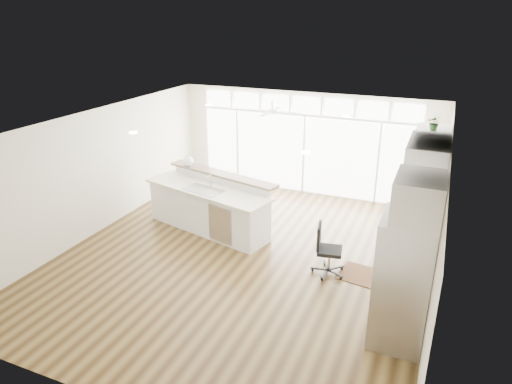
% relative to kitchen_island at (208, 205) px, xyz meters
% --- Properties ---
extents(floor, '(7.00, 8.00, 0.02)m').
position_rel_kitchen_island_xyz_m(floor, '(1.25, -0.83, -0.62)').
color(floor, '#3C2912').
rests_on(floor, ground).
extents(ceiling, '(7.00, 8.00, 0.02)m').
position_rel_kitchen_island_xyz_m(ceiling, '(1.25, -0.83, 2.09)').
color(ceiling, white).
rests_on(ceiling, wall_back).
extents(wall_back, '(7.00, 0.04, 2.70)m').
position_rel_kitchen_island_xyz_m(wall_back, '(1.25, 3.17, 0.74)').
color(wall_back, silver).
rests_on(wall_back, floor).
extents(wall_front, '(7.00, 0.04, 2.70)m').
position_rel_kitchen_island_xyz_m(wall_front, '(1.25, -4.83, 0.74)').
color(wall_front, silver).
rests_on(wall_front, floor).
extents(wall_left, '(0.04, 8.00, 2.70)m').
position_rel_kitchen_island_xyz_m(wall_left, '(-2.25, -0.83, 0.74)').
color(wall_left, silver).
rests_on(wall_left, floor).
extents(wall_right, '(0.04, 8.00, 2.70)m').
position_rel_kitchen_island_xyz_m(wall_right, '(4.75, -0.83, 0.74)').
color(wall_right, silver).
rests_on(wall_right, floor).
extents(glass_wall, '(5.80, 0.06, 2.08)m').
position_rel_kitchen_island_xyz_m(glass_wall, '(1.25, 3.11, 0.44)').
color(glass_wall, white).
rests_on(glass_wall, wall_back).
extents(transom_row, '(5.90, 0.06, 0.40)m').
position_rel_kitchen_island_xyz_m(transom_row, '(1.25, 3.11, 1.77)').
color(transom_row, white).
rests_on(transom_row, wall_back).
extents(desk_window, '(0.04, 0.85, 0.85)m').
position_rel_kitchen_island_xyz_m(desk_window, '(4.71, -0.53, 0.94)').
color(desk_window, white).
rests_on(desk_window, wall_right).
extents(ceiling_fan, '(1.16, 1.16, 0.32)m').
position_rel_kitchen_island_xyz_m(ceiling_fan, '(0.75, 1.97, 1.87)').
color(ceiling_fan, white).
rests_on(ceiling_fan, ceiling).
extents(recessed_lights, '(3.40, 3.00, 0.02)m').
position_rel_kitchen_island_xyz_m(recessed_lights, '(1.25, -0.63, 2.07)').
color(recessed_lights, '#F2E9CE').
rests_on(recessed_lights, ceiling).
extents(oven_cabinet, '(0.64, 1.20, 2.50)m').
position_rel_kitchen_island_xyz_m(oven_cabinet, '(4.42, 0.97, 0.64)').
color(oven_cabinet, white).
rests_on(oven_cabinet, floor).
extents(desk_nook, '(0.72, 1.30, 0.76)m').
position_rel_kitchen_island_xyz_m(desk_nook, '(4.38, -0.53, -0.23)').
color(desk_nook, white).
rests_on(desk_nook, floor).
extents(upper_cabinets, '(0.64, 1.30, 0.64)m').
position_rel_kitchen_island_xyz_m(upper_cabinets, '(4.42, -0.53, 1.74)').
color(upper_cabinets, white).
rests_on(upper_cabinets, wall_right).
extents(refrigerator, '(0.76, 0.90, 2.00)m').
position_rel_kitchen_island_xyz_m(refrigerator, '(4.36, -2.18, 0.39)').
color(refrigerator, '#B6B6BB').
rests_on(refrigerator, floor).
extents(fridge_cabinet, '(0.64, 0.90, 0.60)m').
position_rel_kitchen_island_xyz_m(fridge_cabinet, '(4.42, -2.18, 1.69)').
color(fridge_cabinet, white).
rests_on(fridge_cabinet, wall_right).
extents(framed_photos, '(0.06, 0.22, 0.80)m').
position_rel_kitchen_island_xyz_m(framed_photos, '(4.71, 0.09, 0.79)').
color(framed_photos, black).
rests_on(framed_photos, wall_right).
extents(kitchen_island, '(3.25, 1.87, 1.22)m').
position_rel_kitchen_island_xyz_m(kitchen_island, '(0.00, 0.00, 0.00)').
color(kitchen_island, white).
rests_on(kitchen_island, floor).
extents(rug, '(1.09, 0.85, 0.01)m').
position_rel_kitchen_island_xyz_m(rug, '(3.66, -0.62, -0.60)').
color(rug, '#341D10').
rests_on(rug, floor).
extents(office_chair, '(0.59, 0.56, 0.98)m').
position_rel_kitchen_island_xyz_m(office_chair, '(2.97, -0.77, -0.12)').
color(office_chair, black).
rests_on(office_chair, floor).
extents(fishbowl, '(0.30, 0.30, 0.24)m').
position_rel_kitchen_island_xyz_m(fishbowl, '(-0.82, 0.62, 0.73)').
color(fishbowl, white).
rests_on(fishbowl, kitchen_island).
extents(monitor, '(0.10, 0.49, 0.41)m').
position_rel_kitchen_island_xyz_m(monitor, '(4.30, -0.53, 0.35)').
color(monitor, black).
rests_on(monitor, desk_nook).
extents(keyboard, '(0.14, 0.32, 0.02)m').
position_rel_kitchen_island_xyz_m(keyboard, '(4.13, -0.53, 0.16)').
color(keyboard, white).
rests_on(keyboard, desk_nook).
extents(potted_plant, '(0.28, 0.31, 0.23)m').
position_rel_kitchen_island_xyz_m(potted_plant, '(4.42, 0.97, 2.00)').
color(potted_plant, '#2F5C27').
rests_on(potted_plant, oven_cabinet).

